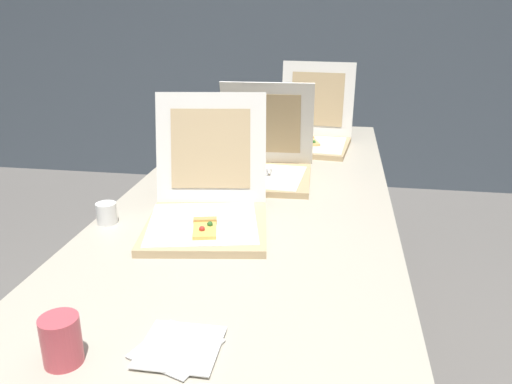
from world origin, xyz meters
name	(u,v)px	position (x,y,z in m)	size (l,w,h in m)	color
wall_back	(307,10)	(0.00, 2.89, 1.30)	(10.00, 0.10, 2.60)	#4C5660
table	(258,204)	(0.00, 0.60, 0.68)	(0.89, 2.18, 0.72)	#BCB29E
pizza_box_front	(207,208)	(-0.10, 0.30, 0.78)	(0.40, 0.47, 0.36)	tan
pizza_box_middle	(265,166)	(0.00, 0.75, 0.78)	(0.36, 0.36, 0.35)	tan
pizza_box_back	(311,135)	(0.14, 1.25, 0.78)	(0.38, 0.42, 0.36)	tan
cup_white_near_left	(107,213)	(-0.40, 0.27, 0.76)	(0.06, 0.06, 0.06)	white
cup_white_far	(225,155)	(-0.19, 0.93, 0.76)	(0.06, 0.06, 0.06)	white
cup_printed_front	(61,340)	(-0.20, -0.34, 0.77)	(0.07, 0.07, 0.09)	#D14C56
napkin_pile	(179,347)	(-0.01, -0.27, 0.73)	(0.17, 0.17, 0.01)	white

